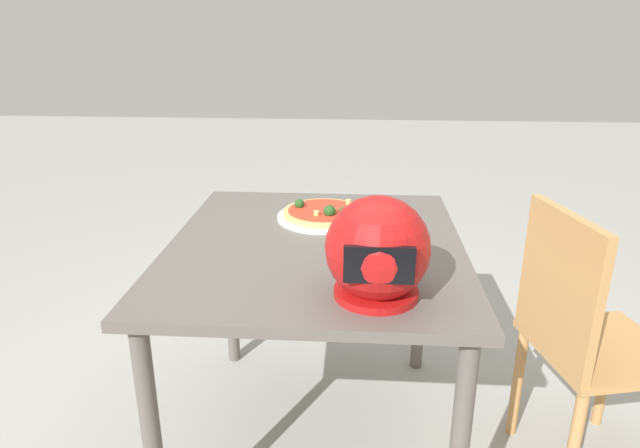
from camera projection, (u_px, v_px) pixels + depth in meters
name	position (u px, v px, depth m)	size (l,w,h in m)	color
ground_plane	(316.00, 436.00, 2.01)	(14.00, 14.00, 0.00)	#9E9E99
dining_table	(316.00, 268.00, 1.78)	(0.92, 1.06, 0.76)	#5B5651
pizza_plate	(324.00, 217.00, 1.96)	(0.33, 0.33, 0.01)	white
pizza	(324.00, 212.00, 1.95)	(0.29, 0.29, 0.05)	tan
motorcycle_helmet	(378.00, 250.00, 1.37)	(0.26, 0.26, 0.26)	#B21414
chair_side	(580.00, 333.00, 1.72)	(0.48, 0.48, 0.90)	#B7844C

